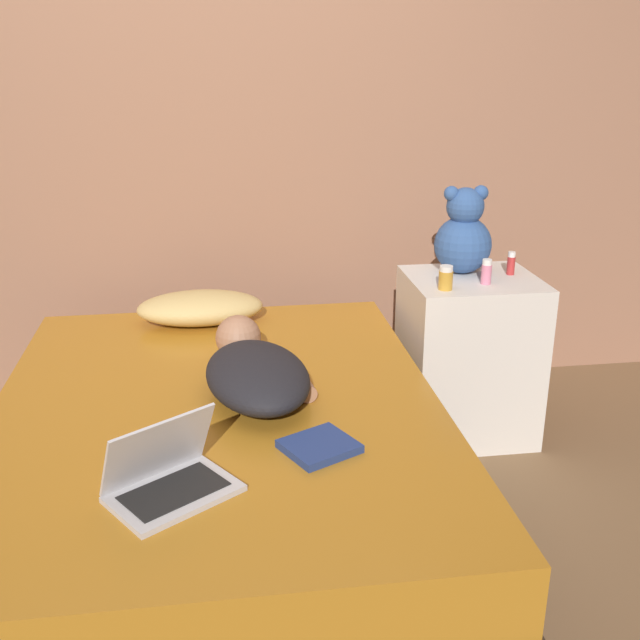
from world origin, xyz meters
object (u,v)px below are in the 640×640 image
(person_lying, at_px, (255,370))
(bottle_pink, at_px, (486,272))
(pillow, at_px, (200,308))
(bottle_red, at_px, (511,263))
(bottle_amber, at_px, (446,278))
(laptop, at_px, (168,477))
(book, at_px, (319,446))
(teddy_bear, at_px, (463,236))

(person_lying, xyz_separation_m, bottle_pink, (0.95, 0.44, 0.17))
(pillow, distance_m, bottle_red, 1.30)
(person_lying, xyz_separation_m, bottle_amber, (0.77, 0.40, 0.17))
(laptop, distance_m, book, 0.45)
(bottle_amber, height_order, bottle_pink, bottle_pink)
(laptop, height_order, bottle_pink, bottle_pink)
(pillow, xyz_separation_m, bottle_pink, (1.14, -0.25, 0.18))
(person_lying, bearing_deg, pillow, 96.93)
(person_lying, height_order, laptop, laptop)
(bottle_red, relative_size, book, 0.39)
(book, bearing_deg, bottle_pink, 47.41)
(laptop, bearing_deg, pillow, 52.30)
(bottle_pink, height_order, book, bottle_pink)
(bottle_pink, bearing_deg, bottle_red, 37.25)
(teddy_bear, distance_m, bottle_pink, 0.21)
(bottle_red, bearing_deg, pillow, 173.98)
(laptop, distance_m, teddy_bear, 1.70)
(bottle_red, distance_m, bottle_amber, 0.37)
(laptop, bearing_deg, bottle_red, 5.64)
(pillow, height_order, person_lying, person_lying)
(bottle_amber, bearing_deg, teddy_bear, 58.00)
(person_lying, xyz_separation_m, teddy_bear, (0.91, 0.61, 0.28))
(person_lying, bearing_deg, bottle_amber, 19.17)
(teddy_bear, relative_size, bottle_pink, 3.62)
(book, bearing_deg, bottle_red, 46.03)
(laptop, xyz_separation_m, teddy_bear, (1.17, 1.20, 0.31))
(bottle_pink, bearing_deg, book, -132.59)
(pillow, bearing_deg, book, -72.99)
(bottle_red, bearing_deg, person_lying, -153.12)
(bottle_pink, bearing_deg, pillow, 167.72)
(pillow, relative_size, laptop, 1.39)
(bottle_red, bearing_deg, book, -133.97)
(bottle_red, relative_size, bottle_amber, 1.02)
(pillow, height_order, teddy_bear, teddy_bear)
(bottle_pink, distance_m, book, 1.20)
(person_lying, relative_size, bottle_red, 7.29)
(laptop, xyz_separation_m, bottle_pink, (1.21, 1.03, 0.20))
(bottle_amber, xyz_separation_m, book, (-0.61, -0.82, -0.23))
(laptop, relative_size, bottle_red, 3.88)
(bottle_pink, relative_size, book, 0.40)
(book, bearing_deg, person_lying, 110.14)
(teddy_bear, xyz_separation_m, bottle_amber, (-0.14, -0.22, -0.11))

